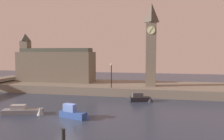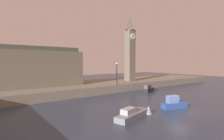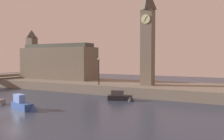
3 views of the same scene
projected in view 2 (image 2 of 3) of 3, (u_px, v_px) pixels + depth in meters
The scene contains 8 objects.
ground_plane at pixel (179, 110), 21.53m from camera, with size 120.00×120.00×0.00m, color #2D384C.
far_embankment at pixel (94, 86), 37.50m from camera, with size 70.00×12.00×1.50m, color slate.
clock_tower at pixel (130, 47), 41.19m from camera, with size 2.04×2.09×15.25m.
parliament_hall at pixel (32, 67), 31.14m from camera, with size 16.41×5.19×10.40m.
streetlamp at pixel (117, 71), 34.44m from camera, with size 0.36×0.36×4.29m.
boat_cruiser_grey at pixel (137, 113), 18.90m from camera, with size 5.72×2.58×1.41m.
boat_tour_blue at pixel (175, 104), 22.50m from camera, with size 4.03×1.96×1.68m.
boat_barge_dark at pixel (150, 89), 35.22m from camera, with size 3.96×2.01×1.41m.
Camera 2 is at (-19.31, -12.15, 5.85)m, focal length 28.39 mm.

